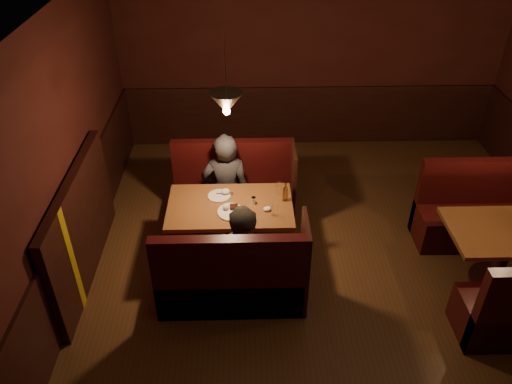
{
  "coord_description": "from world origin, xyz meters",
  "views": [
    {
      "loc": [
        -1.07,
        -4.04,
        4.17
      ],
      "look_at": [
        -0.95,
        0.61,
        0.95
      ],
      "focal_mm": 35.0,
      "sensor_mm": 36.0,
      "label": 1
    }
  ],
  "objects_px": {
    "second_bench_far": "(476,215)",
    "diner_b": "(247,243)",
    "main_table": "(232,217)",
    "main_bench_far": "(234,195)",
    "main_bench_near": "(233,283)",
    "second_table": "(507,244)",
    "diner_a": "(225,170)"
  },
  "relations": [
    {
      "from": "main_bench_far",
      "to": "second_table",
      "type": "bearing_deg",
      "value": -23.91
    },
    {
      "from": "main_bench_near",
      "to": "diner_a",
      "type": "distance_m",
      "value": 1.55
    },
    {
      "from": "second_table",
      "to": "diner_a",
      "type": "relative_size",
      "value": 0.8
    },
    {
      "from": "diner_a",
      "to": "diner_b",
      "type": "height_order",
      "value": "diner_a"
    },
    {
      "from": "main_bench_near",
      "to": "second_bench_far",
      "type": "distance_m",
      "value": 3.26
    },
    {
      "from": "diner_b",
      "to": "main_table",
      "type": "bearing_deg",
      "value": 79.99
    },
    {
      "from": "main_table",
      "to": "main_bench_far",
      "type": "distance_m",
      "value": 0.86
    },
    {
      "from": "main_bench_far",
      "to": "second_bench_far",
      "type": "height_order",
      "value": "main_bench_far"
    },
    {
      "from": "second_table",
      "to": "diner_a",
      "type": "xyz_separation_m",
      "value": [
        -3.14,
        1.17,
        0.28
      ]
    },
    {
      "from": "main_table",
      "to": "second_bench_far",
      "type": "xyz_separation_m",
      "value": [
        3.08,
        0.29,
        -0.25
      ]
    },
    {
      "from": "main_table",
      "to": "main_bench_near",
      "type": "height_order",
      "value": "main_bench_near"
    },
    {
      "from": "second_bench_far",
      "to": "diner_b",
      "type": "distance_m",
      "value": 3.1
    },
    {
      "from": "main_table",
      "to": "diner_a",
      "type": "xyz_separation_m",
      "value": [
        -0.09,
        0.65,
        0.25
      ]
    },
    {
      "from": "second_bench_far",
      "to": "main_bench_near",
      "type": "bearing_deg",
      "value": -160.14
    },
    {
      "from": "main_table",
      "to": "main_bench_near",
      "type": "bearing_deg",
      "value": -88.85
    },
    {
      "from": "diner_a",
      "to": "second_bench_far",
      "type": "bearing_deg",
      "value": 171.76
    },
    {
      "from": "main_bench_near",
      "to": "second_bench_far",
      "type": "height_order",
      "value": "main_bench_near"
    },
    {
      "from": "main_bench_far",
      "to": "diner_a",
      "type": "distance_m",
      "value": 0.54
    },
    {
      "from": "main_table",
      "to": "second_table",
      "type": "bearing_deg",
      "value": -9.77
    },
    {
      "from": "second_table",
      "to": "second_bench_far",
      "type": "height_order",
      "value": "second_bench_far"
    },
    {
      "from": "second_bench_far",
      "to": "main_bench_far",
      "type": "bearing_deg",
      "value": 170.14
    },
    {
      "from": "main_bench_far",
      "to": "second_bench_far",
      "type": "distance_m",
      "value": 3.11
    },
    {
      "from": "main_table",
      "to": "diner_b",
      "type": "bearing_deg",
      "value": -75.85
    },
    {
      "from": "main_table",
      "to": "diner_a",
      "type": "relative_size",
      "value": 0.85
    },
    {
      "from": "main_table",
      "to": "diner_b",
      "type": "height_order",
      "value": "diner_b"
    },
    {
      "from": "diner_a",
      "to": "diner_b",
      "type": "xyz_separation_m",
      "value": [
        0.26,
        -1.33,
        -0.07
      ]
    },
    {
      "from": "main_bench_far",
      "to": "diner_b",
      "type": "xyz_separation_m",
      "value": [
        0.16,
        -1.5,
        0.43
      ]
    },
    {
      "from": "main_table",
      "to": "main_bench_near",
      "type": "distance_m",
      "value": 0.86
    },
    {
      "from": "second_bench_far",
      "to": "diner_a",
      "type": "height_order",
      "value": "diner_a"
    },
    {
      "from": "main_table",
      "to": "main_bench_far",
      "type": "xyz_separation_m",
      "value": [
        0.02,
        0.82,
        -0.25
      ]
    },
    {
      "from": "diner_a",
      "to": "second_table",
      "type": "bearing_deg",
      "value": 157.75
    },
    {
      "from": "main_table",
      "to": "second_bench_far",
      "type": "relative_size",
      "value": 0.96
    }
  ]
}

